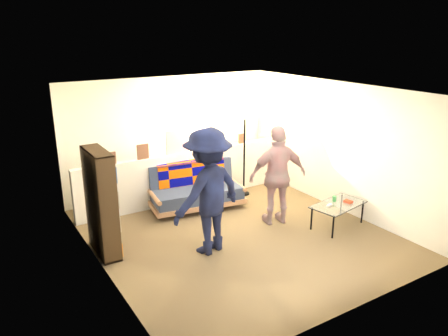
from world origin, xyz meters
name	(u,v)px	position (x,y,z in m)	size (l,w,h in m)	color
ground	(236,233)	(0.00, 0.00, 0.00)	(5.00, 5.00, 0.00)	brown
room_shell	(222,131)	(0.00, 0.47, 1.67)	(4.60, 5.05, 2.45)	silver
half_wall_ledge	(187,176)	(0.00, 1.80, 0.50)	(4.45, 0.15, 1.00)	silver
ledge_decor	(176,145)	(-0.23, 1.78, 1.18)	(2.97, 0.02, 0.45)	brown
futon_sofa	(196,190)	(-0.02, 1.37, 0.35)	(1.86, 1.07, 0.76)	#A47350
bookshelf	(101,206)	(-2.08, 0.53, 0.76)	(0.27, 0.82, 1.63)	#2F1E0F
coffee_table	(338,205)	(1.65, -0.69, 0.39)	(1.07, 0.71, 0.51)	black
floor_lamp	(244,138)	(1.15, 1.47, 1.19)	(0.36, 0.31, 1.68)	black
person_left	(208,192)	(-0.68, -0.25, 0.97)	(1.25, 0.72, 1.94)	black
person_right	(278,176)	(0.85, 0.00, 0.88)	(1.03, 0.43, 1.75)	pink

